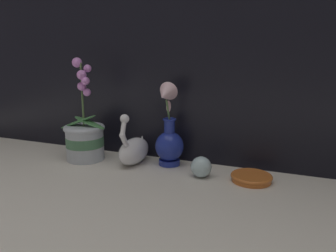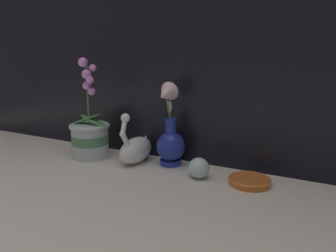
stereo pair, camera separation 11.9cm
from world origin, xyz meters
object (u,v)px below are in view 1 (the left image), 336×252
at_px(swan_figurine, 134,149).
at_px(blue_vase, 170,137).
at_px(glass_sphere, 201,167).
at_px(orchid_potted_plant, 85,137).
at_px(amber_dish, 251,177).

bearing_deg(swan_figurine, blue_vase, 12.48).
bearing_deg(glass_sphere, orchid_potted_plant, 178.45).
xyz_separation_m(glass_sphere, amber_dish, (0.17, 0.03, -0.02)).
bearing_deg(orchid_potted_plant, amber_dish, 1.09).
bearing_deg(amber_dish, orchid_potted_plant, -178.91).
distance_m(glass_sphere, amber_dish, 0.17).
bearing_deg(blue_vase, swan_figurine, -167.52).
xyz_separation_m(orchid_potted_plant, swan_figurine, (0.21, 0.03, -0.04)).
height_order(orchid_potted_plant, blue_vase, orchid_potted_plant).
bearing_deg(glass_sphere, blue_vase, 153.70).
distance_m(swan_figurine, amber_dish, 0.45).
height_order(orchid_potted_plant, amber_dish, orchid_potted_plant).
height_order(orchid_potted_plant, swan_figurine, orchid_potted_plant).
relative_size(orchid_potted_plant, glass_sphere, 5.56).
relative_size(glass_sphere, amber_dish, 0.52).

